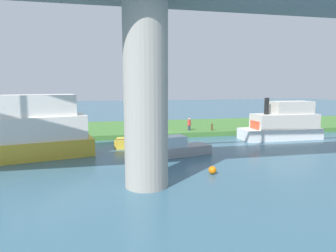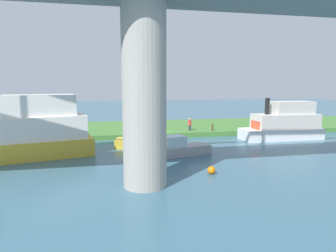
% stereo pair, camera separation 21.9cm
% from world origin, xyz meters
% --- Properties ---
extents(ground_plane, '(160.00, 160.00, 0.00)m').
position_xyz_m(ground_plane, '(0.00, 0.00, 0.00)').
color(ground_plane, '#386075').
extents(grassy_bank, '(80.00, 12.00, 0.50)m').
position_xyz_m(grassy_bank, '(0.00, -6.00, 0.25)').
color(grassy_bank, '#427533').
rests_on(grassy_bank, ground).
extents(bridge_pylon, '(2.36, 2.36, 9.94)m').
position_xyz_m(bridge_pylon, '(2.47, 14.26, 4.97)').
color(bridge_pylon, '#9E998E').
rests_on(bridge_pylon, ground).
extents(person_on_bank, '(0.43, 0.43, 1.39)m').
position_xyz_m(person_on_bank, '(-4.59, -1.67, 1.20)').
color(person_on_bank, '#2D334C').
rests_on(person_on_bank, grassy_bank).
extents(mooring_post, '(0.20, 0.20, 0.77)m').
position_xyz_m(mooring_post, '(-7.04, -1.04, 0.88)').
color(mooring_post, brown).
rests_on(mooring_post, grassy_bank).
extents(motorboat_red, '(8.39, 2.91, 4.27)m').
position_xyz_m(motorboat_red, '(-13.38, 2.78, 1.58)').
color(motorboat_red, white).
rests_on(motorboat_red, ground).
extents(motorboat_white, '(5.02, 2.78, 1.58)m').
position_xyz_m(motorboat_white, '(-1.08, 7.60, 0.57)').
color(motorboat_white, '#99999E').
rests_on(motorboat_white, ground).
extents(riverboat_paddlewheel, '(10.82, 5.70, 5.27)m').
position_xyz_m(riverboat_paddlewheel, '(10.49, 6.04, 1.95)').
color(riverboat_paddlewheel, gold).
rests_on(riverboat_paddlewheel, ground).
extents(pontoon_yellow, '(5.29, 2.81, 1.68)m').
position_xyz_m(pontoon_yellow, '(1.44, 4.08, 0.60)').
color(pontoon_yellow, gold).
rests_on(pontoon_yellow, ground).
extents(marker_buoy, '(0.50, 0.50, 0.50)m').
position_xyz_m(marker_buoy, '(-1.87, 12.94, 0.25)').
color(marker_buoy, orange).
rests_on(marker_buoy, ground).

